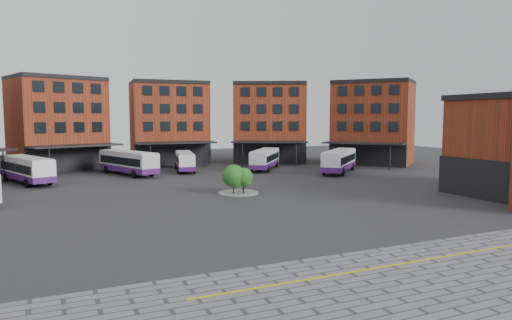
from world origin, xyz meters
name	(u,v)px	position (x,y,z in m)	size (l,w,h in m)	color
ground	(270,217)	(0.00, 0.00, 0.00)	(160.00, 160.00, 0.00)	#28282B
yellow_line	(410,262)	(2.00, -14.00, 0.03)	(26.00, 0.15, 0.02)	gold
main_building	(133,124)	(-4.77, 38.25, 7.23)	(94.14, 42.48, 14.60)	maroon
tree_island	(239,178)	(1.89, 11.56, 1.68)	(4.40, 4.40, 3.23)	gray
bus_b	(27,169)	(-19.24, 29.74, 1.79)	(6.72, 11.94, 3.31)	white
bus_c	(128,162)	(-6.45, 33.10, 1.85)	(6.94, 12.28, 3.41)	silver
bus_d	(185,161)	(2.22, 34.50, 1.56)	(4.31, 10.50, 2.88)	white
bus_e	(265,159)	(14.30, 31.27, 1.71)	(8.78, 10.53, 3.16)	silver
bus_f	(339,160)	(22.69, 23.15, 1.82)	(10.53, 10.25, 3.37)	white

